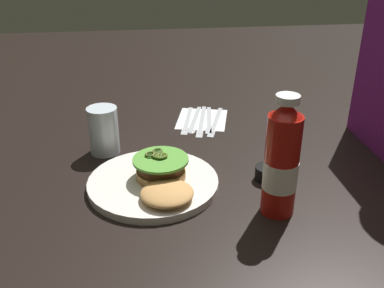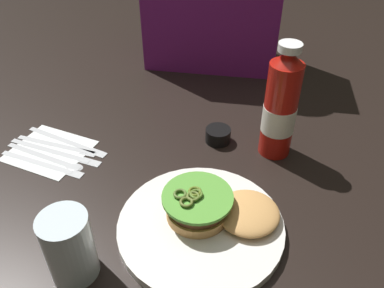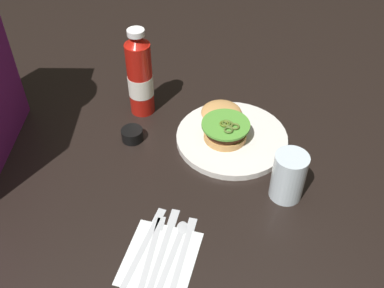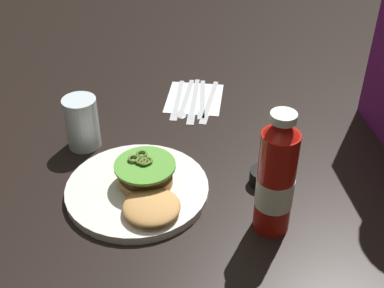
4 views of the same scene
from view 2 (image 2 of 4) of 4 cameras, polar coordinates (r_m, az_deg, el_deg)
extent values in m
plane|color=black|center=(0.74, -5.86, -8.07)|extent=(3.00, 3.00, 0.00)
cylinder|color=silver|center=(0.68, 1.25, -11.81)|extent=(0.28, 0.28, 0.02)
cylinder|color=tan|center=(0.68, 0.78, -9.64)|extent=(0.11, 0.11, 0.02)
cylinder|color=#512D19|center=(0.67, 0.80, -8.66)|extent=(0.10, 0.10, 0.02)
cylinder|color=red|center=(0.66, 0.80, -8.01)|extent=(0.09, 0.09, 0.01)
cylinder|color=#549B35|center=(0.66, 0.81, -7.65)|extent=(0.12, 0.12, 0.01)
torus|color=#4B6C23|center=(0.65, 0.61, -7.25)|extent=(0.02, 0.02, 0.01)
torus|color=#4C6629|center=(0.65, -1.74, -7.21)|extent=(0.02, 0.02, 0.01)
torus|color=#556427|center=(0.64, -0.82, -8.38)|extent=(0.02, 0.02, 0.01)
torus|color=#556828|center=(0.65, 0.15, -7.55)|extent=(0.02, 0.02, 0.01)
torus|color=#54681C|center=(0.66, 0.42, -6.88)|extent=(0.02, 0.02, 0.01)
ellipsoid|color=tan|center=(0.68, 8.11, -9.78)|extent=(0.11, 0.11, 0.03)
cylinder|color=#B0160E|center=(0.80, 12.56, 4.72)|extent=(0.07, 0.07, 0.20)
cone|color=#B0160E|center=(0.75, 13.77, 12.04)|extent=(0.06, 0.06, 0.03)
cylinder|color=white|center=(0.74, 14.00, 13.42)|extent=(0.04, 0.04, 0.01)
cylinder|color=white|center=(0.81, 12.39, 3.66)|extent=(0.07, 0.07, 0.06)
cylinder|color=silver|center=(0.62, -17.31, -13.97)|extent=(0.07, 0.07, 0.12)
cylinder|color=black|center=(0.86, 3.77, 1.29)|extent=(0.06, 0.06, 0.03)
cube|color=white|center=(0.89, -19.87, -0.89)|extent=(0.19, 0.17, 0.00)
cube|color=silver|center=(0.87, -21.61, -2.29)|extent=(0.17, 0.05, 0.00)
cube|color=silver|center=(0.83, -17.88, -3.54)|extent=(0.08, 0.03, 0.00)
cube|color=silver|center=(0.88, -20.75, -1.50)|extent=(0.18, 0.06, 0.00)
ellipsoid|color=silver|center=(0.83, -16.78, -3.03)|extent=(0.04, 0.03, 0.00)
cube|color=silver|center=(0.89, -19.91, -0.73)|extent=(0.20, 0.05, 0.00)
cube|color=silver|center=(0.85, -15.49, -2.06)|extent=(0.08, 0.03, 0.00)
cube|color=silver|center=(0.90, -19.09, 0.02)|extent=(0.19, 0.04, 0.00)
cube|color=silver|center=(0.86, -14.73, -1.00)|extent=(0.04, 0.03, 0.00)
cube|color=silver|center=(0.92, -18.29, 0.76)|extent=(0.18, 0.07, 0.00)
cube|color=silver|center=(0.87, -14.53, -0.68)|extent=(0.08, 0.04, 0.00)
camera|label=1|loc=(0.87, 73.89, 10.54)|focal=41.54mm
camera|label=3|loc=(1.05, -63.94, 33.46)|focal=40.96mm
camera|label=4|loc=(0.86, 77.46, 21.10)|focal=47.77mm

